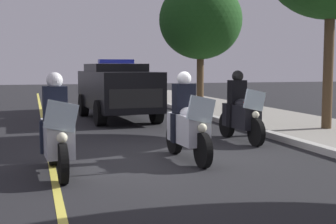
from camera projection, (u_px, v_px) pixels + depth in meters
The scene contains 8 objects.
ground_plane at pixel (171, 158), 9.47m from camera, with size 80.00×80.00×0.00m, color black.
curb_strip at pixel (313, 147), 10.34m from camera, with size 48.00×0.24×0.15m, color #B7B5AD.
lane_stripe_center at pixel (52, 164), 8.84m from camera, with size 48.00×0.12×0.01m, color #E0D14C.
police_motorcycle_lead_left at pixel (57, 133), 8.01m from camera, with size 2.14×0.60×1.72m.
police_motorcycle_lead_right at pixel (187, 124), 9.17m from camera, with size 2.14×0.60×1.72m.
police_motorcycle_trailing at pixel (241, 113), 11.48m from camera, with size 2.14×0.60×1.72m.
police_suv at pixel (117, 88), 16.15m from camera, with size 5.00×2.31×2.05m.
tree_far_back at pixel (201, 20), 20.19m from camera, with size 3.53×3.53×5.35m.
Camera 1 is at (8.96, -2.61, 1.82)m, focal length 50.84 mm.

